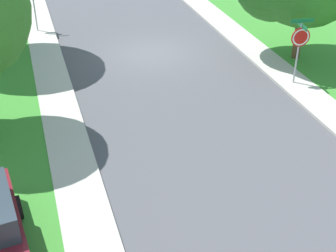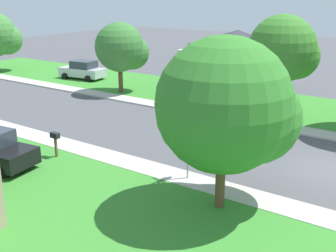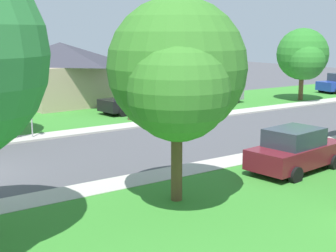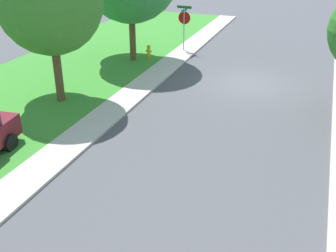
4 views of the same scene
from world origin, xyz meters
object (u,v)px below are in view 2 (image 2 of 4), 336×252
Objects in this scene: tree_corner_large at (232,109)px; house_right_setback at (237,55)px; stop_sign_far_corner at (188,139)px; mailbox at (55,139)px; tree_across_left at (286,51)px; tree_sidewalk_near at (123,49)px; car_maroon_far_down_street at (200,91)px; car_silver_across_road at (83,70)px.

tree_corner_large is 23.50m from house_right_setback.
stop_sign_far_corner is 2.11× the size of mailbox.
tree_across_left reaches higher than tree_sidewalk_near.
tree_corner_large is at bearing -114.35° from stop_sign_far_corner.
car_maroon_far_down_street is 0.80× the size of tree_sidewalk_near.
stop_sign_far_corner is at bearing -123.85° from car_silver_across_road.
house_right_setback is at bearing -31.30° from tree_sidewalk_near.
car_silver_across_road is 14.19m from house_right_setback.
tree_corner_large is at bearing -168.54° from tree_across_left.
car_silver_across_road is 7.35m from tree_sidewalk_near.
house_right_setback reaches higher than stop_sign_far_corner.
car_maroon_far_down_street and car_silver_across_road have the same top height.
tree_across_left is 1.16× the size of tree_sidewalk_near.
tree_across_left is 0.69× the size of house_right_setback.
tree_corner_large reaches higher than stop_sign_far_corner.
house_right_setback is at bearing 7.16° from car_maroon_far_down_street.
house_right_setback is (9.14, -5.56, -1.15)m from tree_sidewalk_near.
tree_sidewalk_near is 0.87× the size of tree_corner_large.
tree_corner_large is at bearing -146.09° from car_maroon_far_down_street.
car_silver_across_road is at bearing 87.59° from tree_across_left.
mailbox is (-1.49, 6.57, -0.88)m from stop_sign_far_corner.
tree_across_left is at bearing -138.68° from house_right_setback.
tree_sidewalk_near is 10.76m from house_right_setback.
tree_across_left reaches higher than stop_sign_far_corner.
house_right_setback is at bearing 19.76° from stop_sign_far_corner.
tree_sidewalk_near is at bearing 26.45° from mailbox.
tree_corner_large is (-13.33, -2.70, -0.34)m from tree_across_left.
car_silver_across_road is at bearing 73.59° from tree_sidewalk_near.
car_silver_across_road is at bearing 120.68° from house_right_setback.
car_silver_across_road is at bearing 56.15° from stop_sign_far_corner.
house_right_setback reaches higher than car_maroon_far_down_street.
tree_across_left reaches higher than mailbox.
car_maroon_far_down_street is 13.30m from mailbox.
stop_sign_far_corner is 6.79m from mailbox.
house_right_setback is (20.21, 7.26, 0.49)m from stop_sign_far_corner.
stop_sign_far_corner is 0.62× the size of car_maroon_far_down_street.
stop_sign_far_corner is at bearing -130.82° from tree_sidewalk_near.
mailbox is at bearing 178.43° from car_maroon_far_down_street.
tree_across_left is 13.60m from tree_corner_large.
stop_sign_far_corner is at bearing 65.65° from tree_corner_large.
car_silver_across_road is 0.47× the size of house_right_setback.
mailbox is (-13.29, 0.36, 0.14)m from car_maroon_far_down_street.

